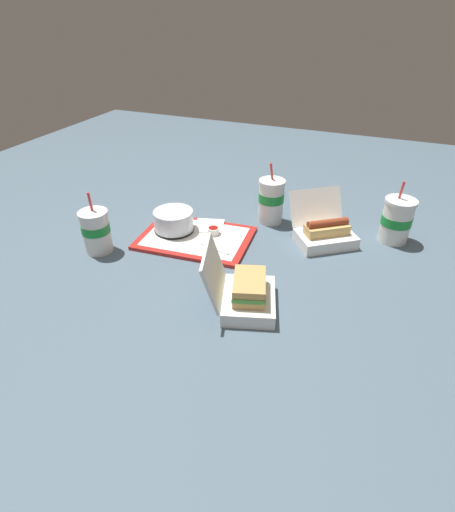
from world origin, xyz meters
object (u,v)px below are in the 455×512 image
(soda_cup_center, at_px, (271,200))
(soda_cup_back, at_px, (397,220))
(ketchup_cup, at_px, (213,231))
(clamshell_hotdog_back, at_px, (325,232))
(plastic_fork, at_px, (215,249))
(soda_cup_right, at_px, (96,231))
(clamshell_sandwich_corner, at_px, (245,293))
(food_tray, at_px, (195,238))
(cake_container, at_px, (174,221))

(soda_cup_center, xyz_separation_m, soda_cup_back, (-0.43, -0.02, -0.01))
(ketchup_cup, height_order, clamshell_hotdog_back, clamshell_hotdog_back)
(plastic_fork, bearing_deg, soda_cup_back, -136.27)
(soda_cup_center, bearing_deg, soda_cup_back, -176.89)
(soda_cup_center, height_order, soda_cup_right, soda_cup_center)
(soda_cup_right, bearing_deg, soda_cup_back, -154.01)
(clamshell_hotdog_back, relative_size, clamshell_sandwich_corner, 1.13)
(food_tray, relative_size, ketchup_cup, 9.73)
(food_tray, distance_m, cake_container, 0.10)
(clamshell_hotdog_back, height_order, soda_cup_center, soda_cup_center)
(food_tray, distance_m, soda_cup_center, 0.31)
(cake_container, height_order, soda_cup_back, soda_cup_back)
(clamshell_hotdog_back, bearing_deg, soda_cup_back, -154.13)
(ketchup_cup, distance_m, soda_cup_back, 0.61)
(ketchup_cup, height_order, plastic_fork, ketchup_cup)
(clamshell_sandwich_corner, bearing_deg, soda_cup_center, -80.67)
(cake_container, height_order, clamshell_hotdog_back, clamshell_hotdog_back)
(clamshell_sandwich_corner, relative_size, soda_cup_right, 1.14)
(plastic_fork, xyz_separation_m, soda_cup_back, (-0.53, -0.30, 0.06))
(food_tray, relative_size, soda_cup_back, 1.85)
(soda_cup_right, bearing_deg, food_tray, -145.24)
(soda_cup_back, xyz_separation_m, soda_cup_right, (0.88, 0.43, -0.00))
(food_tray, xyz_separation_m, soda_cup_center, (-0.20, -0.23, 0.08))
(clamshell_hotdog_back, bearing_deg, plastic_fork, 32.22)
(food_tray, distance_m, soda_cup_right, 0.32)
(clamshell_sandwich_corner, xyz_separation_m, soda_cup_center, (0.08, -0.49, 0.04))
(clamshell_hotdog_back, bearing_deg, food_tray, 19.68)
(food_tray, bearing_deg, clamshell_sandwich_corner, 136.04)
(plastic_fork, xyz_separation_m, clamshell_sandwich_corner, (-0.18, 0.22, 0.03))
(ketchup_cup, relative_size, soda_cup_back, 0.19)
(soda_cup_center, bearing_deg, ketchup_cup, 52.58)
(cake_container, distance_m, clamshell_hotdog_back, 0.51)
(plastic_fork, xyz_separation_m, soda_cup_center, (-0.10, -0.28, 0.07))
(plastic_fork, relative_size, clamshell_sandwich_corner, 0.48)
(ketchup_cup, xyz_separation_m, soda_cup_back, (-0.57, -0.21, 0.05))
(cake_container, distance_m, clamshell_sandwich_corner, 0.46)
(soda_cup_center, bearing_deg, soda_cup_right, 41.79)
(soda_cup_back, bearing_deg, plastic_fork, 29.74)
(cake_container, xyz_separation_m, soda_cup_right, (0.17, 0.19, 0.03))
(ketchup_cup, bearing_deg, clamshell_hotdog_back, -163.10)
(soda_cup_back, bearing_deg, clamshell_hotdog_back, 25.87)
(food_tray, height_order, cake_container, cake_container)
(ketchup_cup, bearing_deg, soda_cup_center, -127.42)
(clamshell_hotdog_back, distance_m, soda_cup_center, 0.23)
(cake_container, relative_size, clamshell_sandwich_corner, 0.61)
(clamshell_hotdog_back, xyz_separation_m, soda_cup_right, (0.67, 0.33, 0.03))
(soda_cup_back, bearing_deg, soda_cup_right, 25.99)
(plastic_fork, height_order, soda_cup_center, soda_cup_center)
(plastic_fork, bearing_deg, clamshell_hotdog_back, -133.79)
(food_tray, height_order, soda_cup_back, soda_cup_back)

